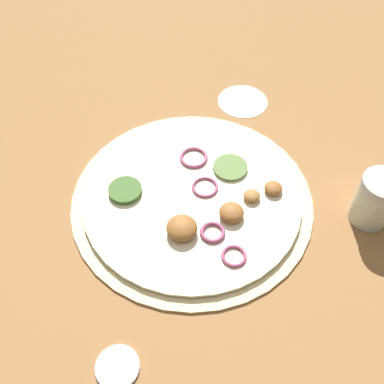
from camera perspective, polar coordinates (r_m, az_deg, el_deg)
ground_plane at (r=0.60m, az=0.00°, el=-0.99°), size 3.00×3.00×0.00m
pizza at (r=0.60m, az=0.11°, el=-0.75°), size 0.32×0.32×0.03m
spice_jar at (r=0.60m, az=22.28°, el=-0.92°), size 0.05×0.05×0.07m
loose_cap at (r=0.50m, az=-9.48°, el=-21.00°), size 0.05×0.05×0.01m
flour_patch at (r=0.75m, az=6.45°, el=11.40°), size 0.08×0.08×0.00m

